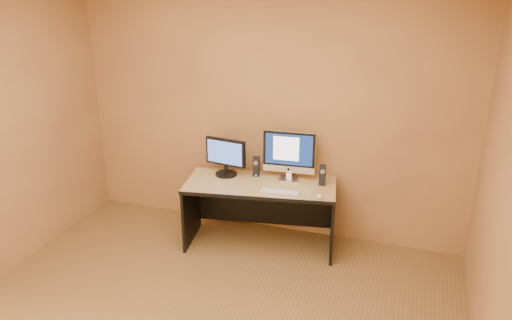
{
  "coord_description": "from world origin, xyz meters",
  "views": [
    {
      "loc": [
        1.4,
        -2.6,
        2.6
      ],
      "look_at": [
        0.04,
        1.5,
        0.95
      ],
      "focal_mm": 35.0,
      "sensor_mm": 36.0,
      "label": 1
    }
  ],
  "objects": [
    {
      "name": "walls",
      "position": [
        0.0,
        0.0,
        1.3
      ],
      "size": [
        4.0,
        4.0,
        2.6
      ],
      "primitive_type": null,
      "color": "#A77D43",
      "rests_on": "ground"
    },
    {
      "name": "desk",
      "position": [
        0.05,
        1.6,
        0.33
      ],
      "size": [
        1.53,
        0.86,
        0.67
      ],
      "primitive_type": null,
      "rotation": [
        0.0,
        0.0,
        0.16
      ],
      "color": "tan",
      "rests_on": "ground"
    },
    {
      "name": "imac",
      "position": [
        0.28,
        1.78,
        0.92
      ],
      "size": [
        0.53,
        0.23,
        0.5
      ],
      "primitive_type": null,
      "rotation": [
        0.0,
        0.0,
        0.08
      ],
      "color": "silver",
      "rests_on": "desk"
    },
    {
      "name": "second_monitor",
      "position": [
        -0.34,
        1.7,
        0.86
      ],
      "size": [
        0.46,
        0.27,
        0.38
      ],
      "primitive_type": null,
      "rotation": [
        0.0,
        0.0,
        -0.14
      ],
      "color": "black",
      "rests_on": "desk"
    },
    {
      "name": "speaker_left",
      "position": [
        -0.05,
        1.77,
        0.77
      ],
      "size": [
        0.07,
        0.07,
        0.2
      ],
      "primitive_type": null,
      "rotation": [
        0.0,
        0.0,
        0.15
      ],
      "color": "black",
      "rests_on": "desk"
    },
    {
      "name": "speaker_right",
      "position": [
        0.62,
        1.76,
        0.77
      ],
      "size": [
        0.07,
        0.07,
        0.2
      ],
      "primitive_type": null,
      "rotation": [
        0.0,
        0.0,
        0.12
      ],
      "color": "black",
      "rests_on": "desk"
    },
    {
      "name": "keyboard",
      "position": [
        0.28,
        1.45,
        0.68
      ],
      "size": [
        0.4,
        0.14,
        0.02
      ],
      "primitive_type": "cube",
      "rotation": [
        0.0,
        0.0,
        0.1
      ],
      "color": "silver",
      "rests_on": "desk"
    },
    {
      "name": "mouse",
      "position": [
        0.66,
        1.46,
        0.68
      ],
      "size": [
        0.06,
        0.1,
        0.03
      ],
      "primitive_type": "ellipsoid",
      "rotation": [
        0.0,
        0.0,
        0.11
      ],
      "color": "silver",
      "rests_on": "desk"
    },
    {
      "name": "cable_a",
      "position": [
        0.33,
        1.84,
        0.67
      ],
      "size": [
        0.12,
        0.17,
        0.01
      ],
      "primitive_type": "cylinder",
      "rotation": [
        1.57,
        0.0,
        0.6
      ],
      "color": "black",
      "rests_on": "desk"
    },
    {
      "name": "cable_b",
      "position": [
        0.28,
        1.87,
        0.67
      ],
      "size": [
        0.06,
        0.15,
        0.01
      ],
      "primitive_type": "cylinder",
      "rotation": [
        1.57,
        0.0,
        -0.36
      ],
      "color": "black",
      "rests_on": "desk"
    }
  ]
}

